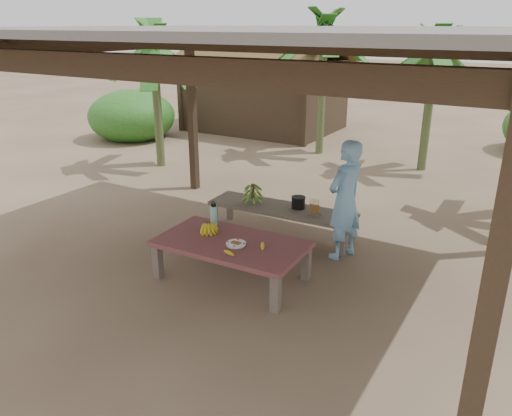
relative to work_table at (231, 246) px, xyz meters
The scene contains 17 objects.
ground 0.61m from the work_table, 63.68° to the left, with size 80.00×80.00×0.00m, color brown.
pavilion 2.38m from the work_table, 64.47° to the left, with size 6.60×5.60×2.95m.
work_table is the anchor object (origin of this frame).
bench 1.49m from the work_table, 93.86° to the left, with size 2.23×0.70×0.45m.
ripe_banana_bunch 0.44m from the work_table, 168.91° to the left, with size 0.26×0.22×0.16m, color yellow, non-canonical shape.
plate 0.15m from the work_table, 30.55° to the right, with size 0.24×0.24×0.04m.
loose_banana_front 0.38m from the work_table, 60.28° to the right, with size 0.04×0.15×0.04m, color yellow.
loose_banana_side 0.43m from the work_table, ahead, with size 0.04×0.16×0.04m, color yellow.
water_flask 0.63m from the work_table, 145.84° to the left, with size 0.09×0.09×0.33m.
green_banana_stalk 1.59m from the work_table, 111.58° to the left, with size 0.26×0.26×0.30m, color #598C2D, non-canonical shape.
cooking_pot 1.59m from the work_table, 85.54° to the left, with size 0.20×0.20×0.17m, color black.
skewer_rack 1.54m from the work_table, 73.45° to the left, with size 0.18×0.08×0.24m, color #A57F47, non-canonical shape.
woman 1.64m from the work_table, 54.10° to the left, with size 0.59×0.39×1.61m, color #75AEDE.
hut 9.45m from the work_table, 117.24° to the left, with size 4.40×3.43×2.85m.
banana_plant_n 6.57m from the work_table, 82.46° to the left, with size 1.80×1.80×2.85m.
banana_plant_nw 7.04m from the work_table, 104.71° to the left, with size 1.80×1.80×3.19m.
banana_plant_w 5.91m from the work_table, 139.90° to the left, with size 1.80×1.80×2.87m.
Camera 1 is at (2.91, -4.98, 2.99)m, focal length 35.00 mm.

